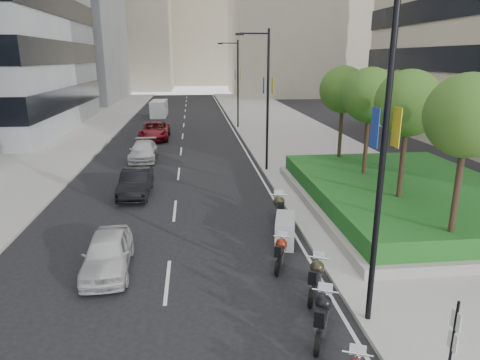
{
  "coord_description": "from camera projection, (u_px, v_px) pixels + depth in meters",
  "views": [
    {
      "loc": [
        -0.48,
        -9.14,
        7.27
      ],
      "look_at": [
        1.55,
        9.16,
        2.0
      ],
      "focal_mm": 32.0,
      "sensor_mm": 36.0,
      "label": 1
    }
  ],
  "objects": [
    {
      "name": "parking_sign",
      "position": [
        452.0,
        345.0,
        8.98
      ],
      "size": [
        0.06,
        0.32,
        2.5
      ],
      "color": "black",
      "rests_on": "ground"
    },
    {
      "name": "car_d",
      "position": [
        155.0,
        130.0,
        39.6
      ],
      "size": [
        2.61,
        5.65,
        1.57
      ],
      "primitive_type": "imported",
      "rotation": [
        0.0,
        0.0,
        0.0
      ],
      "color": "maroon",
      "rests_on": "ground"
    },
    {
      "name": "planter",
      "position": [
        406.0,
        202.0,
        21.3
      ],
      "size": [
        10.0,
        14.0,
        0.4
      ],
      "primitive_type": "cube",
      "color": "gray",
      "rests_on": "sidewalk_right"
    },
    {
      "name": "hedge",
      "position": [
        408.0,
        191.0,
        21.14
      ],
      "size": [
        9.4,
        13.4,
        0.8
      ],
      "primitive_type": "cube",
      "color": "#14491B",
      "rests_on": "planter"
    },
    {
      "name": "motorcycle_2",
      "position": [
        322.0,
        316.0,
        11.5
      ],
      "size": [
        1.06,
        2.05,
        1.09
      ],
      "rotation": [
        0.0,
        0.0,
        1.16
      ],
      "color": "black",
      "rests_on": "ground"
    },
    {
      "name": "building_cream_right",
      "position": [
        303.0,
        1.0,
        84.6
      ],
      "size": [
        28.0,
        24.0,
        36.0
      ],
      "primitive_type": "cube",
      "color": "#B7AD93",
      "rests_on": "ground"
    },
    {
      "name": "motorcycle_3",
      "position": [
        316.0,
        278.0,
        13.55
      ],
      "size": [
        1.05,
        1.96,
        1.05
      ],
      "rotation": [
        0.0,
        0.0,
        1.14
      ],
      "color": "black",
      "rests_on": "ground"
    },
    {
      "name": "lane_centre",
      "position": [
        182.0,
        140.0,
        39.29
      ],
      "size": [
        0.12,
        100.0,
        0.01
      ],
      "primitive_type": "cube",
      "color": "silver",
      "rests_on": "ground"
    },
    {
      "name": "building_cream_centre",
      "position": [
        198.0,
        15.0,
        120.42
      ],
      "size": [
        30.0,
        24.0,
        38.0
      ],
      "primitive_type": "cube",
      "color": "#B7AD93",
      "rests_on": "ground"
    },
    {
      "name": "car_c",
      "position": [
        143.0,
        151.0,
        31.49
      ],
      "size": [
        1.93,
        4.66,
        1.35
      ],
      "primitive_type": "imported",
      "rotation": [
        0.0,
        0.0,
        0.01
      ],
      "color": "silver",
      "rests_on": "ground"
    },
    {
      "name": "sidewalk_left",
      "position": [
        64.0,
        141.0,
        38.16
      ],
      "size": [
        8.0,
        100.0,
        0.15
      ],
      "primitive_type": "cube",
      "color": "#9E9B93",
      "rests_on": "ground"
    },
    {
      "name": "sidewalk_right",
      "position": [
        294.0,
        137.0,
        40.38
      ],
      "size": [
        10.0,
        100.0,
        0.15
      ],
      "primitive_type": "cube",
      "color": "#9E9B93",
      "rests_on": "ground"
    },
    {
      "name": "building_grey_far",
      "position": [
        47.0,
        9.0,
        71.0
      ],
      "size": [
        22.0,
        26.0,
        30.0
      ],
      "primitive_type": "cube",
      "color": "gray",
      "rests_on": "ground"
    },
    {
      "name": "motorcycle_5",
      "position": [
        285.0,
        230.0,
        17.26
      ],
      "size": [
        1.16,
        1.97,
        1.12
      ],
      "rotation": [
        0.0,
        0.0,
        1.33
      ],
      "color": "black",
      "rests_on": "ground"
    },
    {
      "name": "car_a",
      "position": [
        108.0,
        253.0,
        15.01
      ],
      "size": [
        1.8,
        4.03,
        1.35
      ],
      "primitive_type": "imported",
      "rotation": [
        0.0,
        0.0,
        0.05
      ],
      "color": "silver",
      "rests_on": "ground"
    },
    {
      "name": "lane_edge",
      "position": [
        238.0,
        139.0,
        39.84
      ],
      "size": [
        0.12,
        100.0,
        0.01
      ],
      "primitive_type": "cube",
      "color": "silver",
      "rests_on": "ground"
    },
    {
      "name": "lamp_post_2",
      "position": [
        236.0,
        80.0,
        44.23
      ],
      "size": [
        2.34,
        0.45,
        9.0
      ],
      "color": "black",
      "rests_on": "ground"
    },
    {
      "name": "car_b",
      "position": [
        136.0,
        183.0,
        23.34
      ],
      "size": [
        1.59,
        4.32,
        1.41
      ],
      "primitive_type": "imported",
      "rotation": [
        0.0,
        0.0,
        -0.02
      ],
      "color": "black",
      "rests_on": "ground"
    },
    {
      "name": "tree_0",
      "position": [
        468.0,
        116.0,
        14.01
      ],
      "size": [
        2.8,
        2.8,
        6.3
      ],
      "color": "#332319",
      "rests_on": "planter"
    },
    {
      "name": "motorcycle_6",
      "position": [
        279.0,
        210.0,
        19.33
      ],
      "size": [
        0.81,
        2.43,
        1.21
      ],
      "rotation": [
        0.0,
        0.0,
        1.44
      ],
      "color": "black",
      "rests_on": "ground"
    },
    {
      "name": "tree_2",
      "position": [
        370.0,
        96.0,
        21.66
      ],
      "size": [
        2.8,
        2.8,
        6.3
      ],
      "color": "#332319",
      "rests_on": "planter"
    },
    {
      "name": "lamp_post_1",
      "position": [
        265.0,
        94.0,
        27.03
      ],
      "size": [
        2.34,
        0.45,
        9.0
      ],
      "color": "black",
      "rests_on": "ground"
    },
    {
      "name": "lamp_post_0",
      "position": [
        378.0,
        149.0,
        10.79
      ],
      "size": [
        2.34,
        0.45,
        9.0
      ],
      "color": "black",
      "rests_on": "ground"
    },
    {
      "name": "motorcycle_4",
      "position": [
        280.0,
        252.0,
        15.39
      ],
      "size": [
        0.86,
        1.88,
        0.98
      ],
      "rotation": [
        0.0,
        0.0,
        1.23
      ],
      "color": "black",
      "rests_on": "ground"
    },
    {
      "name": "tree_1",
      "position": [
        408.0,
        104.0,
        17.84
      ],
      "size": [
        2.8,
        2.8,
        6.3
      ],
      "color": "#332319",
      "rests_on": "planter"
    },
    {
      "name": "ground",
      "position": [
        219.0,
        357.0,
        10.79
      ],
      "size": [
        160.0,
        160.0,
        0.0
      ],
      "primitive_type": "plane",
      "color": "black",
      "rests_on": "ground"
    },
    {
      "name": "tree_3",
      "position": [
        343.0,
        90.0,
        25.48
      ],
      "size": [
        2.8,
        2.8,
        6.3
      ],
      "color": "#332319",
      "rests_on": "planter"
    },
    {
      "name": "delivery_van",
      "position": [
        159.0,
        109.0,
        54.45
      ],
      "size": [
        2.01,
        4.89,
        2.03
      ],
      "rotation": [
        0.0,
        0.0,
        -0.04
      ],
      "color": "white",
      "rests_on": "ground"
    },
    {
      "name": "building_cream_left",
      "position": [
        114.0,
        14.0,
        99.75
      ],
      "size": [
        26.0,
        24.0,
        34.0
      ],
      "primitive_type": "cube",
      "color": "#B7AD93",
      "rests_on": "ground"
    }
  ]
}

